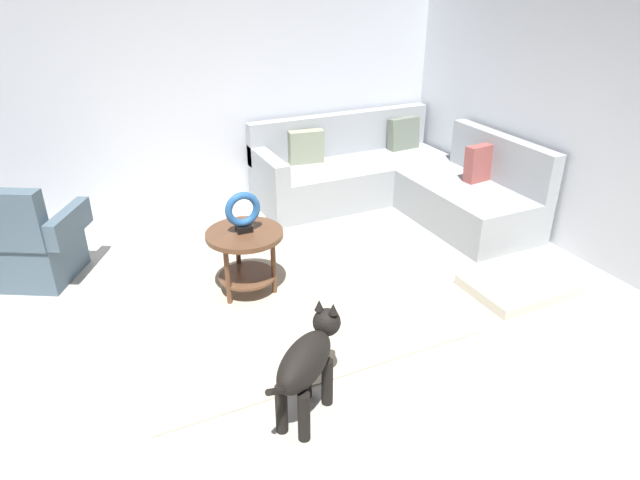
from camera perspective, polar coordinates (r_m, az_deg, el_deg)
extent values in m
cube|color=#B7B2A8|center=(3.80, -2.34, -13.17)|extent=(6.00, 6.00, 0.10)
cube|color=silver|center=(5.84, -14.48, 15.69)|extent=(6.00, 0.12, 2.70)
cube|color=#BCAD93|center=(4.34, -4.18, -6.67)|extent=(2.30, 1.90, 0.01)
cube|color=#9EA3A8|center=(6.23, 3.58, 6.22)|extent=(2.20, 0.85, 0.42)
cube|color=#9EA3A8|center=(6.39, 2.15, 10.93)|extent=(2.20, 0.14, 0.46)
cube|color=#9EA3A8|center=(5.74, 14.96, 3.47)|extent=(0.85, 1.40, 0.42)
cube|color=#9EA3A8|center=(5.81, 18.21, 7.99)|extent=(0.14, 1.40, 0.46)
cube|color=#9EA3A8|center=(5.73, -5.41, 7.68)|extent=(0.16, 0.85, 0.22)
cube|color=slate|center=(6.65, 8.60, 10.75)|extent=(0.39, 0.18, 0.39)
cube|color=gray|center=(6.07, -1.46, 9.50)|extent=(0.39, 0.18, 0.38)
cube|color=#994C47|center=(5.80, 16.36, 7.59)|extent=(0.39, 0.18, 0.39)
cube|color=#4C6070|center=(5.18, -27.27, -1.45)|extent=(0.81, 0.81, 0.40)
cube|color=#4C6070|center=(4.82, -29.73, 1.78)|extent=(0.59, 0.41, 0.48)
cube|color=#4C6070|center=(4.88, -24.48, 1.59)|extent=(0.38, 0.57, 0.22)
cylinder|color=brown|center=(4.28, -7.81, 0.60)|extent=(0.60, 0.60, 0.04)
cylinder|color=brown|center=(4.45, -7.52, -3.67)|extent=(0.45, 0.45, 0.02)
cylinder|color=brown|center=(4.59, -8.45, -1.35)|extent=(0.04, 0.04, 0.50)
cylinder|color=brown|center=(4.27, -9.51, -3.70)|extent=(0.04, 0.04, 0.50)
cylinder|color=brown|center=(4.37, -4.82, -2.68)|extent=(0.04, 0.04, 0.50)
cube|color=black|center=(4.26, -7.84, 1.15)|extent=(0.12, 0.08, 0.05)
torus|color=#265999|center=(4.19, -7.98, 3.16)|extent=(0.28, 0.06, 0.28)
cube|color=beige|center=(4.77, 19.74, -4.44)|extent=(0.80, 0.60, 0.09)
cylinder|color=black|center=(3.43, -1.45, -13.77)|extent=(0.07, 0.07, 0.32)
cylinder|color=black|center=(3.38, 0.75, -14.42)|extent=(0.07, 0.07, 0.32)
cylinder|color=black|center=(3.22, -4.00, -17.01)|extent=(0.07, 0.07, 0.32)
cylinder|color=black|center=(3.18, -1.67, -17.78)|extent=(0.07, 0.07, 0.32)
ellipsoid|color=black|center=(3.14, -1.61, -12.41)|extent=(0.54, 0.50, 0.24)
sphere|color=black|center=(3.31, 0.70, -8.47)|extent=(0.17, 0.17, 0.17)
ellipsoid|color=black|center=(3.38, 1.23, -8.07)|extent=(0.14, 0.13, 0.07)
cone|color=black|center=(3.26, -0.09, -6.72)|extent=(0.06, 0.06, 0.07)
cone|color=black|center=(3.23, 1.37, -7.09)|extent=(0.06, 0.06, 0.07)
cylinder|color=black|center=(2.91, -4.42, -15.26)|extent=(0.18, 0.16, 0.16)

